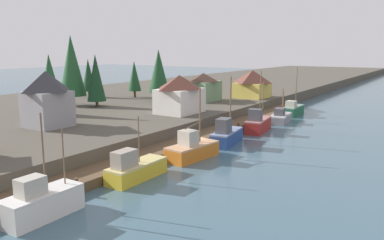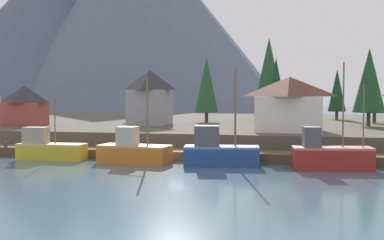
% 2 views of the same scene
% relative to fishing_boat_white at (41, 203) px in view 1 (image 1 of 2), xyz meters
% --- Properties ---
extents(ground_plane, '(400.00, 400.00, 1.00)m').
position_rel_fishing_boat_white_xyz_m(ground_plane, '(24.75, 21.45, -1.78)').
color(ground_plane, '#3D5B6B').
extents(dock, '(80.00, 4.00, 1.60)m').
position_rel_fishing_boat_white_xyz_m(dock, '(24.75, 3.44, -0.78)').
color(dock, brown).
rests_on(dock, ground_plane).
extents(shoreline_bank, '(400.00, 56.00, 2.50)m').
position_rel_fishing_boat_white_xyz_m(shoreline_bank, '(24.75, 33.45, -0.03)').
color(shoreline_bank, '#4C473D').
rests_on(shoreline_bank, ground_plane).
extents(fishing_boat_white, '(6.42, 2.65, 8.34)m').
position_rel_fishing_boat_white_xyz_m(fishing_boat_white, '(0.00, 0.00, 0.00)').
color(fishing_boat_white, silver).
rests_on(fishing_boat_white, ground_plane).
extents(fishing_boat_yellow, '(7.14, 2.51, 6.44)m').
position_rel_fishing_boat_white_xyz_m(fishing_boat_yellow, '(10.86, 0.07, -0.13)').
color(fishing_boat_yellow, gold).
rests_on(fishing_boat_yellow, ground_plane).
extents(fishing_boat_orange, '(7.37, 3.59, 8.54)m').
position_rel_fishing_boat_white_xyz_m(fishing_boat_orange, '(20.39, -0.48, -0.09)').
color(fishing_boat_orange, '#CC6B1E').
rests_on(fishing_boat_orange, ground_plane).
extents(fishing_boat_blue, '(7.39, 3.50, 9.34)m').
position_rel_fishing_boat_white_xyz_m(fishing_boat_blue, '(29.00, -0.47, 0.06)').
color(fishing_boat_blue, navy).
rests_on(fishing_boat_blue, ground_plane).
extents(fishing_boat_red, '(7.42, 3.65, 9.75)m').
position_rel_fishing_boat_white_xyz_m(fishing_boat_red, '(39.26, -0.55, 0.03)').
color(fishing_boat_red, maroon).
rests_on(fishing_boat_red, ground_plane).
extents(fishing_boat_grey, '(7.46, 3.90, 6.14)m').
position_rel_fishing_boat_white_xyz_m(fishing_boat_grey, '(48.77, -0.67, -0.36)').
color(fishing_boat_grey, gray).
rests_on(fishing_boat_grey, ground_plane).
extents(fishing_boat_green, '(7.14, 2.52, 9.50)m').
position_rel_fishing_boat_white_xyz_m(fishing_boat_green, '(57.60, 0.07, -0.14)').
color(fishing_boat_green, '#1E5B3D').
rests_on(fishing_boat_green, ground_plane).
extents(house_grey, '(5.46, 5.61, 7.66)m').
position_rel_fishing_boat_white_xyz_m(house_grey, '(15.47, 20.11, 5.14)').
color(house_grey, gray).
rests_on(house_grey, shoreline_bank).
extents(house_green, '(6.90, 5.47, 5.73)m').
position_rel_fishing_boat_white_xyz_m(house_green, '(50.23, 16.68, 4.14)').
color(house_green, '#6B8E66').
rests_on(house_green, shoreline_bank).
extents(house_white, '(7.82, 5.97, 6.34)m').
position_rel_fishing_boat_white_xyz_m(house_white, '(35.02, 11.78, 4.46)').
color(house_white, silver).
rests_on(house_white, shoreline_bank).
extents(house_yellow, '(7.36, 6.74, 6.02)m').
position_rel_fishing_boat_white_xyz_m(house_yellow, '(61.10, 10.76, 4.30)').
color(house_yellow, gold).
rests_on(house_yellow, shoreline_bank).
extents(conifer_near_left, '(2.87, 2.87, 8.03)m').
position_rel_fishing_boat_white_xyz_m(conifer_near_left, '(46.57, 32.26, 5.95)').
color(conifer_near_left, '#4C3823').
rests_on(conifer_near_left, shoreline_bank).
extents(conifer_near_right, '(3.45, 3.45, 9.67)m').
position_rel_fishing_boat_white_xyz_m(conifer_near_right, '(32.27, 28.73, 6.59)').
color(conifer_near_right, '#4C3823').
rests_on(conifer_near_right, shoreline_bank).
extents(conifer_mid_left, '(4.29, 4.29, 10.51)m').
position_rel_fishing_boat_white_xyz_m(conifer_mid_left, '(44.95, 24.12, 7.39)').
color(conifer_mid_left, '#4C3823').
rests_on(conifer_mid_left, shoreline_bank).
extents(conifer_mid_right, '(3.59, 3.59, 9.83)m').
position_rel_fishing_boat_white_xyz_m(conifer_mid_right, '(21.92, 28.06, 6.89)').
color(conifer_mid_right, '#4C3823').
rests_on(conifer_mid_right, shoreline_bank).
extents(conifer_back_left, '(4.95, 4.95, 13.17)m').
position_rel_fishing_boat_white_xyz_m(conifer_back_left, '(30.82, 33.52, 8.74)').
color(conifer_back_left, '#4C3823').
rests_on(conifer_back_left, shoreline_bank).
extents(conifer_back_right, '(2.98, 2.98, 8.46)m').
position_rel_fishing_boat_white_xyz_m(conifer_back_right, '(41.52, 41.25, 6.11)').
color(conifer_back_right, '#4C3823').
rests_on(conifer_back_right, shoreline_bank).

